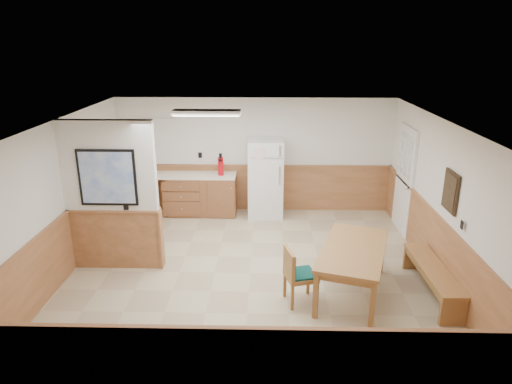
{
  "coord_description": "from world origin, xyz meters",
  "views": [
    {
      "loc": [
        0.26,
        -6.71,
        3.69
      ],
      "look_at": [
        0.09,
        0.4,
        1.28
      ],
      "focal_mm": 32.0,
      "sensor_mm": 36.0,
      "label": 1
    }
  ],
  "objects_px": {
    "dining_bench": "(433,273)",
    "soap_bottle": "(150,170)",
    "refrigerator": "(265,178)",
    "dining_chair": "(295,272)",
    "dining_table": "(353,254)",
    "fire_extinguisher": "(221,166)"
  },
  "relations": [
    {
      "from": "dining_bench",
      "to": "soap_bottle",
      "type": "xyz_separation_m",
      "value": [
        -5.01,
        3.25,
        0.65
      ]
    },
    {
      "from": "refrigerator",
      "to": "dining_chair",
      "type": "distance_m",
      "value": 3.54
    },
    {
      "from": "dining_table",
      "to": "soap_bottle",
      "type": "relative_size",
      "value": 10.12
    },
    {
      "from": "refrigerator",
      "to": "dining_bench",
      "type": "distance_m",
      "value": 4.12
    },
    {
      "from": "fire_extinguisher",
      "to": "soap_bottle",
      "type": "height_order",
      "value": "fire_extinguisher"
    },
    {
      "from": "dining_chair",
      "to": "dining_bench",
      "type": "bearing_deg",
      "value": -7.09
    },
    {
      "from": "dining_table",
      "to": "soap_bottle",
      "type": "bearing_deg",
      "value": 157.03
    },
    {
      "from": "dining_table",
      "to": "dining_bench",
      "type": "bearing_deg",
      "value": 17.61
    },
    {
      "from": "refrigerator",
      "to": "fire_extinguisher",
      "type": "bearing_deg",
      "value": 177.82
    },
    {
      "from": "dining_table",
      "to": "dining_bench",
      "type": "distance_m",
      "value": 1.25
    },
    {
      "from": "dining_bench",
      "to": "soap_bottle",
      "type": "height_order",
      "value": "soap_bottle"
    },
    {
      "from": "dining_bench",
      "to": "dining_table",
      "type": "bearing_deg",
      "value": 178.94
    },
    {
      "from": "dining_bench",
      "to": "dining_chair",
      "type": "relative_size",
      "value": 2.02
    },
    {
      "from": "fire_extinguisher",
      "to": "dining_chair",
      "type": "bearing_deg",
      "value": -67.47
    },
    {
      "from": "dining_chair",
      "to": "dining_table",
      "type": "bearing_deg",
      "value": 3.2
    },
    {
      "from": "dining_bench",
      "to": "fire_extinguisher",
      "type": "height_order",
      "value": "fire_extinguisher"
    },
    {
      "from": "dining_table",
      "to": "fire_extinguisher",
      "type": "xyz_separation_m",
      "value": [
        -2.27,
        3.21,
        0.45
      ]
    },
    {
      "from": "dining_bench",
      "to": "dining_chair",
      "type": "bearing_deg",
      "value": -173.31
    },
    {
      "from": "dining_chair",
      "to": "soap_bottle",
      "type": "bearing_deg",
      "value": 114.81
    },
    {
      "from": "refrigerator",
      "to": "fire_extinguisher",
      "type": "xyz_separation_m",
      "value": [
        -0.95,
        0.01,
        0.27
      ]
    },
    {
      "from": "soap_bottle",
      "to": "dining_chair",
      "type": "bearing_deg",
      "value": -50.33
    },
    {
      "from": "dining_chair",
      "to": "soap_bottle",
      "type": "distance_m",
      "value": 4.62
    }
  ]
}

